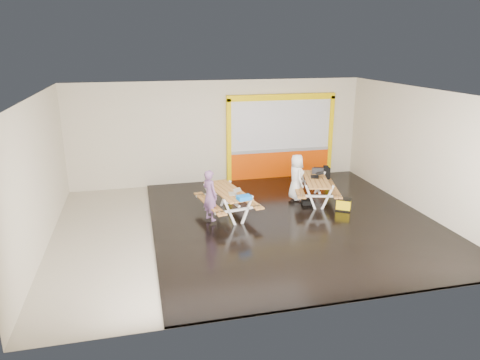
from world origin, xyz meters
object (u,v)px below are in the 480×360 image
object	(u,v)px
laptop_right	(317,176)
backpack	(326,173)
laptop_left	(234,192)
toolbox	(318,171)
picnic_table_right	(316,184)
person_left	(210,195)
picnic_table_left	(227,196)
person_right	(296,177)
dark_case	(308,202)
blue_pouch	(244,198)
fluke_bag	(344,205)

from	to	relation	value
laptop_right	backpack	distance (m)	0.84
laptop_left	toolbox	bearing A→B (deg)	24.73
picnic_table_right	laptop_right	bearing A→B (deg)	61.18
person_left	backpack	size ratio (longest dim) A/B	3.14
picnic_table_left	picnic_table_right	xyz separation A→B (m)	(2.84, 0.51, -0.02)
person_right	laptop_left	size ratio (longest dim) A/B	4.13
backpack	laptop_right	bearing A→B (deg)	-133.14
laptop_left	toolbox	xyz separation A→B (m)	(2.99, 1.38, 0.01)
picnic_table_right	toolbox	distance (m)	0.63
picnic_table_right	dark_case	distance (m)	0.61
laptop_left	dark_case	bearing A→B (deg)	14.79
picnic_table_left	toolbox	world-z (taller)	toolbox
blue_pouch	dark_case	world-z (taller)	blue_pouch
toolbox	fluke_bag	world-z (taller)	toolbox
person_left	laptop_right	distance (m)	3.63
laptop_left	blue_pouch	size ratio (longest dim) A/B	0.94
person_right	toolbox	size ratio (longest dim) A/B	3.55
person_right	backpack	xyz separation A→B (m)	(1.20, 0.54, -0.10)
picnic_table_right	blue_pouch	xyz separation A→B (m)	(-2.58, -1.37, 0.25)
blue_pouch	backpack	world-z (taller)	backpack
picnic_table_right	dark_case	size ratio (longest dim) A/B	6.04
picnic_table_right	fluke_bag	bearing A→B (deg)	-63.18
toolbox	backpack	bearing A→B (deg)	31.70
picnic_table_left	person_left	world-z (taller)	person_left
person_left	toolbox	size ratio (longest dim) A/B	3.52
person_right	fluke_bag	size ratio (longest dim) A/B	2.82
person_right	fluke_bag	world-z (taller)	person_right
picnic_table_left	dark_case	size ratio (longest dim) A/B	6.10
person_left	laptop_left	bearing A→B (deg)	-114.69
picnic_table_right	dark_case	world-z (taller)	picnic_table_right
person_left	laptop_right	bearing A→B (deg)	-101.56
toolbox	dark_case	xyz separation A→B (m)	(-0.59, -0.74, -0.72)
picnic_table_left	toolbox	size ratio (longest dim) A/B	5.51
fluke_bag	dark_case	bearing A→B (deg)	138.57
fluke_bag	toolbox	bearing A→B (deg)	98.33
picnic_table_right	laptop_right	size ratio (longest dim) A/B	4.48
person_right	fluke_bag	distance (m)	1.64
picnic_table_left	toolbox	distance (m)	3.28
picnic_table_left	laptop_left	xyz separation A→B (m)	(0.11, -0.36, 0.23)
toolbox	backpack	distance (m)	0.47
blue_pouch	person_left	bearing A→B (deg)	151.20
person_right	backpack	distance (m)	1.32
dark_case	picnic_table_left	bearing A→B (deg)	-173.80
person_right	toolbox	distance (m)	0.88
laptop_right	toolbox	size ratio (longest dim) A/B	1.22
laptop_left	toolbox	distance (m)	3.30
dark_case	backpack	bearing A→B (deg)	45.24
blue_pouch	dark_case	distance (m)	2.62
person_right	laptop_right	bearing A→B (deg)	-97.60
toolbox	fluke_bag	xyz separation A→B (m)	(0.21, -1.45, -0.61)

